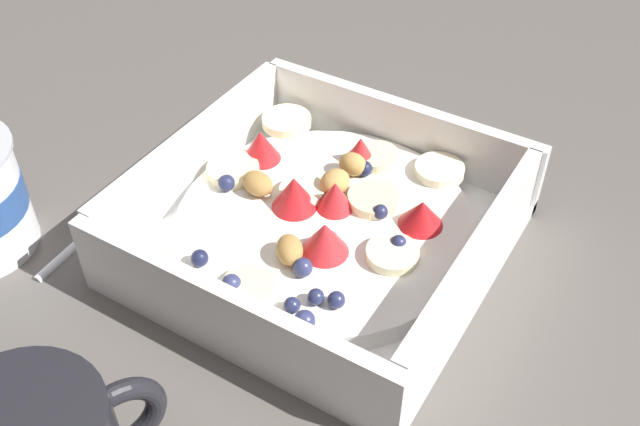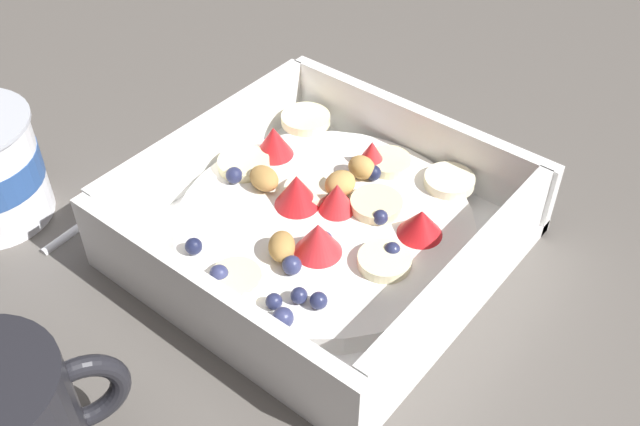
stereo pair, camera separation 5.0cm
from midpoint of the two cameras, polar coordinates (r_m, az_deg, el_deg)
The scene contains 3 objects.
ground_plane at distance 0.52m, azimuth 3.11°, elevation -2.68°, with size 2.40×2.40×0.00m, color #56514C.
fruit_bowl at distance 0.51m, azimuth 2.88°, elevation -0.90°, with size 0.23×0.23×0.06m.
spoon at distance 0.59m, azimuth -9.36°, elevation 3.92°, with size 0.03×0.17×0.01m.
Camera 2 is at (-0.23, 0.29, 0.37)m, focal length 41.48 mm.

